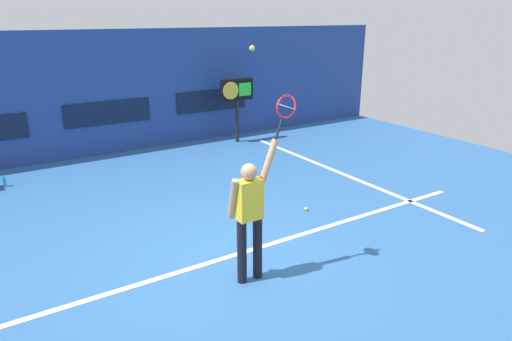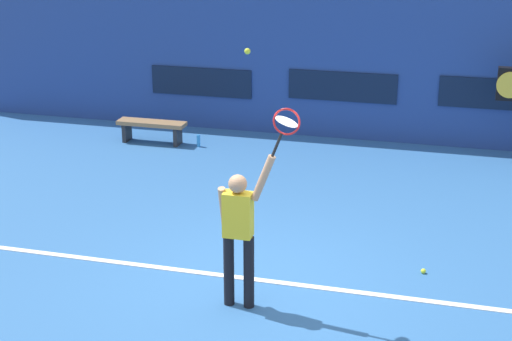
{
  "view_description": "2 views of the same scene",
  "coord_description": "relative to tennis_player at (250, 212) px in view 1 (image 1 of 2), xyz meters",
  "views": [
    {
      "loc": [
        -3.0,
        -5.35,
        3.49
      ],
      "look_at": [
        0.12,
        -0.43,
        1.5
      ],
      "focal_mm": 32.12,
      "sensor_mm": 36.0,
      "label": 1
    },
    {
      "loc": [
        2.24,
        -8.61,
        4.71
      ],
      "look_at": [
        -0.06,
        0.01,
        1.53
      ],
      "focal_mm": 54.2,
      "sensor_mm": 36.0,
      "label": 2
    }
  ],
  "objects": [
    {
      "name": "ground_plane",
      "position": [
        0.1,
        0.61,
        -1.01
      ],
      "size": [
        18.0,
        18.0,
        0.0
      ],
      "primitive_type": "plane",
      "color": "#2D609E"
    },
    {
      "name": "tennis_ball",
      "position": [
        0.09,
        0.07,
        2.1
      ],
      "size": [
        0.07,
        0.07,
        0.07
      ],
      "primitive_type": "sphere",
      "color": "#CCE033"
    },
    {
      "name": "sponsor_banner_center",
      "position": [
        0.1,
        7.14,
        0.08
      ],
      "size": [
        2.2,
        0.03,
        0.6
      ],
      "primitive_type": "cube",
      "color": "#0C1933"
    },
    {
      "name": "tennis_player",
      "position": [
        0.0,
        0.0,
        0.0
      ],
      "size": [
        0.69,
        0.31,
        1.97
      ],
      "color": "black",
      "rests_on": "ground_plane"
    },
    {
      "name": "court_sideline",
      "position": [
        4.13,
        2.61,
        -1.0
      ],
      "size": [
        0.1,
        7.0,
        0.01
      ],
      "primitive_type": "cube",
      "color": "white",
      "rests_on": "ground_plane"
    },
    {
      "name": "court_baseline",
      "position": [
        0.1,
        0.67,
        -1.0
      ],
      "size": [
        10.0,
        0.1,
        0.01
      ],
      "primitive_type": "cube",
      "color": "white",
      "rests_on": "ground_plane"
    },
    {
      "name": "water_bottle",
      "position": [
        -2.54,
        5.87,
        -0.89
      ],
      "size": [
        0.07,
        0.07,
        0.24
      ],
      "primitive_type": "cylinder",
      "color": "#338CD8",
      "rests_on": "ground_plane"
    },
    {
      "name": "sponsor_banner_starboard",
      "position": [
        3.1,
        7.14,
        0.12
      ],
      "size": [
        2.2,
        0.03,
        0.6
      ],
      "primitive_type": "cube",
      "color": "#0C1933"
    },
    {
      "name": "scoreboard_clock",
      "position": [
        3.5,
        6.39,
        0.41
      ],
      "size": [
        0.96,
        0.2,
        1.81
      ],
      "color": "black",
      "rests_on": "ground_plane"
    },
    {
      "name": "spare_ball",
      "position": [
        2.12,
        1.43,
        -0.98
      ],
      "size": [
        0.07,
        0.07,
        0.07
      ],
      "primitive_type": "sphere",
      "color": "#CCE033",
      "rests_on": "ground_plane"
    },
    {
      "name": "tennis_racket",
      "position": [
        0.55,
        -0.0,
        1.32
      ],
      "size": [
        0.41,
        0.27,
        0.62
      ],
      "color": "black"
    },
    {
      "name": "back_wall",
      "position": [
        0.1,
        7.26,
        0.57
      ],
      "size": [
        18.0,
        0.2,
        3.15
      ],
      "primitive_type": "cube",
      "color": "navy",
      "rests_on": "ground_plane"
    }
  ]
}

